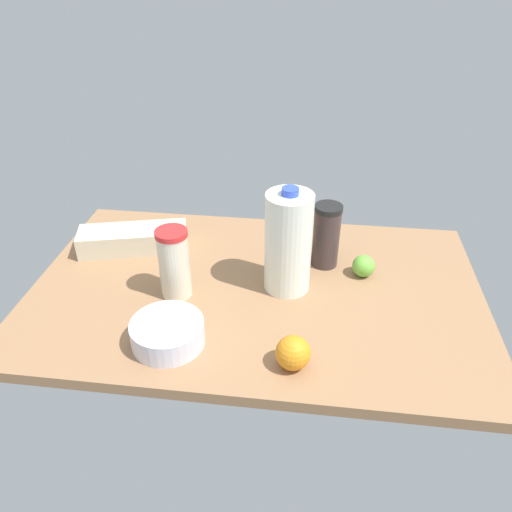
# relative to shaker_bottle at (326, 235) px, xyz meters

# --- Properties ---
(countertop) EXTENTS (1.20, 0.76, 0.03)m
(countertop) POSITION_rel_shaker_bottle_xyz_m (0.18, 0.14, -0.11)
(countertop) COLOR #986E4A
(countertop) RESTS_ON ground
(shaker_bottle) EXTENTS (0.08, 0.08, 0.19)m
(shaker_bottle) POSITION_rel_shaker_bottle_xyz_m (0.00, 0.00, 0.00)
(shaker_bottle) COLOR #392D2D
(shaker_bottle) RESTS_ON countertop
(mixing_bowl) EXTENTS (0.17, 0.17, 0.06)m
(mixing_bowl) POSITION_rel_shaker_bottle_xyz_m (0.35, 0.38, -0.06)
(mixing_bowl) COLOR silver
(mixing_bowl) RESTS_ON countertop
(egg_carton) EXTENTS (0.33, 0.18, 0.07)m
(egg_carton) POSITION_rel_shaker_bottle_xyz_m (0.57, -0.01, -0.06)
(egg_carton) COLOR beige
(egg_carton) RESTS_ON countertop
(tumbler_cup) EXTENTS (0.08, 0.08, 0.19)m
(tumbler_cup) POSITION_rel_shaker_bottle_xyz_m (0.38, 0.19, 0.00)
(tumbler_cup) COLOR beige
(tumbler_cup) RESTS_ON countertop
(milk_jug) EXTENTS (0.12, 0.12, 0.29)m
(milk_jug) POSITION_rel_shaker_bottle_xyz_m (0.10, 0.12, 0.04)
(milk_jug) COLOR white
(milk_jug) RESTS_ON countertop
(lime_loose) EXTENTS (0.06, 0.06, 0.06)m
(lime_loose) POSITION_rel_shaker_bottle_xyz_m (-0.11, 0.05, -0.06)
(lime_loose) COLOR #69B43C
(lime_loose) RESTS_ON countertop
(orange_far_back) EXTENTS (0.08, 0.08, 0.08)m
(orange_far_back) POSITION_rel_shaker_bottle_xyz_m (0.06, 0.42, -0.05)
(orange_far_back) COLOR orange
(orange_far_back) RESTS_ON countertop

